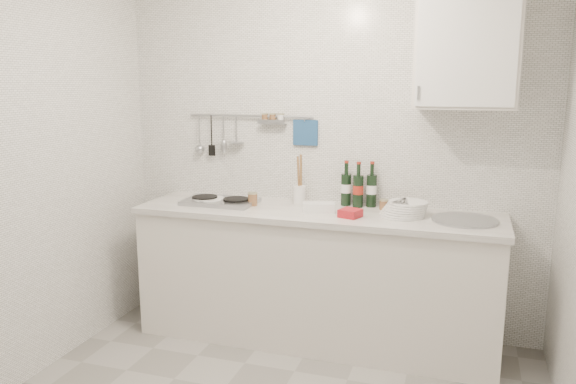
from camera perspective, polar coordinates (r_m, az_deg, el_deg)
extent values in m
cube|color=silver|center=(3.98, 4.05, 3.70)|extent=(3.00, 0.02, 2.50)
cube|color=silver|center=(3.49, -26.91, 1.44)|extent=(0.02, 2.80, 2.50)
cube|color=silver|center=(3.89, 2.80, -8.78)|extent=(2.40, 0.60, 0.88)
cube|color=silver|center=(3.76, 2.87, -2.17)|extent=(2.44, 0.64, 0.04)
cube|color=black|center=(4.06, 2.83, -13.87)|extent=(2.34, 0.52, 0.10)
cube|color=#93969B|center=(3.98, -6.89, -0.95)|extent=(0.50, 0.32, 0.03)
cylinder|color=black|center=(4.03, -8.45, -0.53)|extent=(0.18, 0.18, 0.01)
cylinder|color=black|center=(3.93, -5.31, -0.75)|extent=(0.18, 0.18, 0.01)
cylinder|color=#93969B|center=(3.63, 17.52, -2.74)|extent=(0.40, 0.40, 0.02)
cylinder|color=#93969B|center=(3.64, 17.47, -3.60)|extent=(0.34, 0.34, 0.10)
cylinder|color=#93969B|center=(4.10, -3.89, 7.71)|extent=(0.95, 0.02, 0.02)
cube|color=navy|center=(3.99, 1.78, 6.05)|extent=(0.18, 0.02, 0.18)
cube|color=silver|center=(3.66, 17.71, 13.54)|extent=(0.60, 0.35, 0.70)
cube|color=white|center=(3.48, 17.68, 13.69)|extent=(0.56, 0.01, 0.66)
cylinder|color=#93969B|center=(3.48, 13.09, 9.79)|extent=(0.01, 0.01, 0.08)
cylinder|color=#515FB8|center=(4.01, -8.23, -1.01)|extent=(0.23, 0.23, 0.01)
cylinder|color=#515FB8|center=(4.01, -8.15, -0.85)|extent=(0.23, 0.23, 0.01)
cylinder|color=#515FB8|center=(4.01, -8.07, -0.68)|extent=(0.22, 0.22, 0.01)
cylinder|color=white|center=(3.66, 11.47, -2.31)|extent=(0.29, 0.29, 0.01)
cylinder|color=white|center=(3.66, 11.58, -2.09)|extent=(0.28, 0.28, 0.01)
cylinder|color=white|center=(3.66, 11.70, -1.88)|extent=(0.27, 0.27, 0.01)
cylinder|color=white|center=(3.66, 11.81, -1.67)|extent=(0.27, 0.27, 0.01)
cylinder|color=white|center=(3.66, 11.92, -1.45)|extent=(0.26, 0.26, 0.01)
cylinder|color=white|center=(3.66, 12.03, -1.24)|extent=(0.26, 0.26, 0.01)
cylinder|color=white|center=(3.66, 12.15, -1.02)|extent=(0.25, 0.25, 0.01)
cube|color=white|center=(3.70, 3.13, -1.58)|extent=(0.23, 0.16, 0.06)
cube|color=red|center=(3.58, 6.34, -2.15)|extent=(0.15, 0.15, 0.05)
cylinder|color=white|center=(3.94, 1.16, -0.28)|extent=(0.09, 0.09, 0.13)
cylinder|color=olive|center=(3.90, 1.32, 2.02)|extent=(0.03, 0.06, 0.26)
cylinder|color=olive|center=(3.92, 1.06, 1.91)|extent=(0.04, 0.05, 0.24)
cylinder|color=brown|center=(4.03, 1.05, -0.46)|extent=(0.06, 0.06, 0.07)
cylinder|color=tan|center=(4.03, 1.05, 0.07)|extent=(0.06, 0.06, 0.01)
cylinder|color=brown|center=(3.81, 12.03, -1.43)|extent=(0.06, 0.06, 0.06)
cylinder|color=tan|center=(3.80, 12.06, -0.88)|extent=(0.07, 0.07, 0.01)
cylinder|color=brown|center=(3.82, 9.70, -1.33)|extent=(0.06, 0.06, 0.06)
cylinder|color=tan|center=(3.81, 9.71, -0.81)|extent=(0.06, 0.06, 0.01)
cylinder|color=brown|center=(3.89, -3.61, -0.78)|extent=(0.06, 0.06, 0.08)
cylinder|color=tan|center=(3.88, -3.62, -0.11)|extent=(0.07, 0.07, 0.01)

